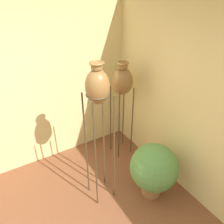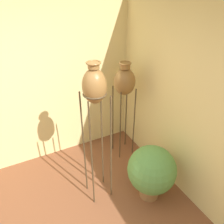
# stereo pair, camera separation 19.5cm
# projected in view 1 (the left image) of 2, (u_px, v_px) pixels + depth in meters

# --- Properties ---
(vase_stand_tall) EXTENTS (0.29, 0.29, 1.98)m
(vase_stand_tall) POSITION_uv_depth(u_px,v_px,m) (98.00, 92.00, 2.41)
(vase_stand_tall) COLOR #473823
(vase_stand_tall) RESTS_ON ground_plane
(vase_stand_medium) EXTENTS (0.33, 0.33, 1.68)m
(vase_stand_medium) POSITION_uv_depth(u_px,v_px,m) (122.00, 82.00, 3.37)
(vase_stand_medium) COLOR #473823
(vase_stand_medium) RESTS_ON ground_plane
(potted_plant) EXTENTS (0.67, 0.67, 0.83)m
(potted_plant) POSITION_uv_depth(u_px,v_px,m) (154.00, 169.00, 3.00)
(potted_plant) COLOR olive
(potted_plant) RESTS_ON ground_plane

